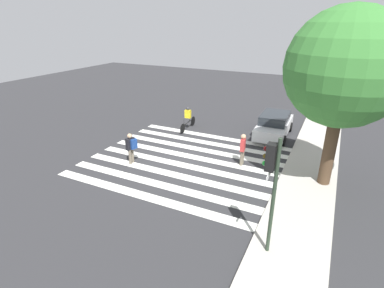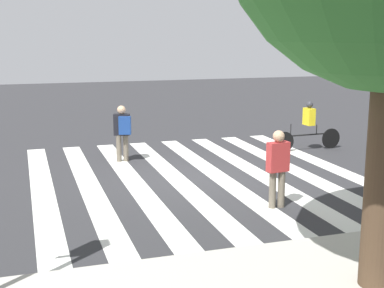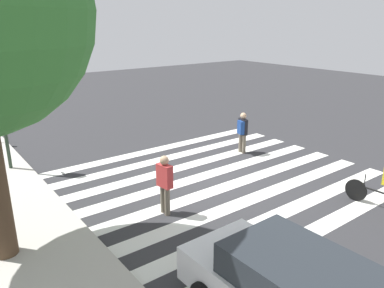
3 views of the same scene
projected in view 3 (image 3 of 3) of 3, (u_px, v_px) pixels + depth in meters
The scene contains 6 objects.
ground_plane at pixel (222, 179), 12.84m from camera, with size 60.00×60.00×0.00m, color #2D2D30.
sidewalk_curb at pixel (32, 237), 9.22m from camera, with size 36.00×2.50×0.14m.
crosswalk_stripes at pixel (222, 179), 12.83m from camera, with size 8.50×10.00×0.01m.
traffic_light at pixel (3, 92), 12.66m from camera, with size 0.60×0.50×4.08m.
pedestrian_adult_tall_backpack at pixel (242, 130), 15.09m from camera, with size 0.51×0.48×1.68m.
pedestrian_adult_blue_shirt at pixel (165, 182), 10.22m from camera, with size 0.50×0.27×1.72m.
Camera 3 is at (-8.80, 7.97, 5.13)m, focal length 35.00 mm.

